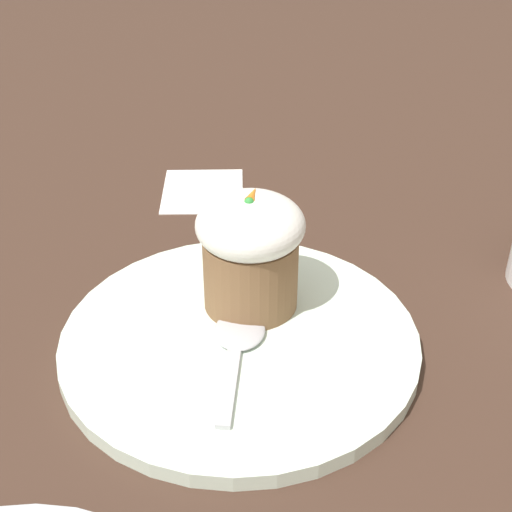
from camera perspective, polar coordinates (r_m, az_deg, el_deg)
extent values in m
plane|color=#3D281E|center=(0.54, -1.30, -7.24)|extent=(4.00, 4.00, 0.00)
cylinder|color=silver|center=(0.54, -1.31, -6.75)|extent=(0.27, 0.27, 0.01)
cylinder|color=brown|center=(0.55, 0.00, -1.32)|extent=(0.07, 0.07, 0.06)
ellipsoid|color=white|center=(0.53, 0.00, 2.48)|extent=(0.08, 0.08, 0.04)
cone|color=orange|center=(0.52, 0.18, 4.89)|extent=(0.02, 0.01, 0.01)
sphere|color=green|center=(0.51, -0.09, 4.28)|extent=(0.01, 0.01, 0.01)
cube|color=#B7B7BC|center=(0.49, -2.17, -10.26)|extent=(0.08, 0.02, 0.00)
ellipsoid|color=#B7B7BC|center=(0.53, -1.55, -6.12)|extent=(0.05, 0.04, 0.01)
cube|color=white|center=(0.76, -4.27, 5.25)|extent=(0.11, 0.10, 0.00)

